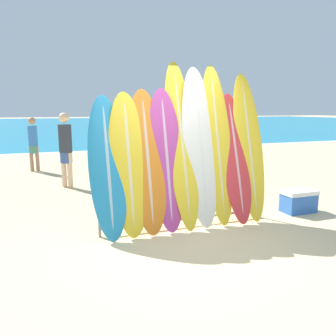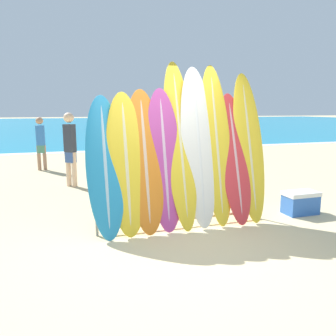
{
  "view_description": "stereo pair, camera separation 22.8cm",
  "coord_description": "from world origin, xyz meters",
  "px_view_note": "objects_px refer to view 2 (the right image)",
  "views": [
    {
      "loc": [
        -1.66,
        -3.82,
        1.81
      ],
      "look_at": [
        0.25,
        1.53,
        0.8
      ],
      "focal_mm": 35.0,
      "sensor_mm": 36.0,
      "label": 1
    },
    {
      "loc": [
        -1.45,
        -3.89,
        1.81
      ],
      "look_at": [
        0.25,
        1.53,
        0.8
      ],
      "focal_mm": 35.0,
      "sensor_mm": 36.0,
      "label": 2
    }
  ],
  "objects_px": {
    "surfboard_slot_1": "(126,163)",
    "surfboard_slot_3": "(165,159)",
    "surfboard_slot_2": "(145,161)",
    "surfboard_slot_4": "(180,144)",
    "surfboard_slot_8": "(249,147)",
    "surfboard_slot_5": "(199,146)",
    "person_mid_beach": "(70,147)",
    "surfboard_slot_7": "(235,158)",
    "person_near_water": "(41,142)",
    "surfboard_slot_6": "(216,145)",
    "cooler_box": "(300,202)",
    "surfboard_rack": "(183,200)",
    "surfboard_slot_0": "(105,166)"
  },
  "relations": [
    {
      "from": "surfboard_slot_2",
      "to": "surfboard_slot_4",
      "type": "relative_size",
      "value": 0.83
    },
    {
      "from": "surfboard_slot_7",
      "to": "person_near_water",
      "type": "xyz_separation_m",
      "value": [
        -3.31,
        5.8,
        -0.18
      ]
    },
    {
      "from": "surfboard_rack",
      "to": "surfboard_slot_2",
      "type": "relative_size",
      "value": 1.27
    },
    {
      "from": "surfboard_slot_3",
      "to": "cooler_box",
      "type": "xyz_separation_m",
      "value": [
        2.48,
        -0.07,
        -0.87
      ]
    },
    {
      "from": "surfboard_slot_1",
      "to": "person_near_water",
      "type": "height_order",
      "value": "surfboard_slot_1"
    },
    {
      "from": "surfboard_rack",
      "to": "surfboard_slot_3",
      "type": "bearing_deg",
      "value": 169.92
    },
    {
      "from": "surfboard_slot_6",
      "to": "person_mid_beach",
      "type": "distance_m",
      "value": 3.95
    },
    {
      "from": "surfboard_slot_4",
      "to": "surfboard_slot_6",
      "type": "distance_m",
      "value": 0.61
    },
    {
      "from": "surfboard_slot_3",
      "to": "person_mid_beach",
      "type": "bearing_deg",
      "value": 111.67
    },
    {
      "from": "surfboard_slot_2",
      "to": "cooler_box",
      "type": "relative_size",
      "value": 3.57
    },
    {
      "from": "surfboard_slot_2",
      "to": "person_near_water",
      "type": "xyz_separation_m",
      "value": [
        -1.82,
        5.8,
        -0.19
      ]
    },
    {
      "from": "surfboard_slot_1",
      "to": "person_near_water",
      "type": "bearing_deg",
      "value": 104.83
    },
    {
      "from": "person_near_water",
      "to": "surfboard_slot_0",
      "type": "bearing_deg",
      "value": -69.74
    },
    {
      "from": "surfboard_slot_6",
      "to": "surfboard_slot_2",
      "type": "bearing_deg",
      "value": -177.83
    },
    {
      "from": "surfboard_slot_2",
      "to": "surfboard_slot_8",
      "type": "height_order",
      "value": "surfboard_slot_8"
    },
    {
      "from": "surfboard_slot_7",
      "to": "cooler_box",
      "type": "distance_m",
      "value": 1.54
    },
    {
      "from": "surfboard_slot_5",
      "to": "surfboard_slot_1",
      "type": "bearing_deg",
      "value": -177.57
    },
    {
      "from": "surfboard_slot_6",
      "to": "surfboard_slot_3",
      "type": "bearing_deg",
      "value": -177.15
    },
    {
      "from": "surfboard_slot_3",
      "to": "surfboard_slot_6",
      "type": "xyz_separation_m",
      "value": [
        0.88,
        0.04,
        0.19
      ]
    },
    {
      "from": "surfboard_slot_2",
      "to": "person_mid_beach",
      "type": "xyz_separation_m",
      "value": [
        -1.02,
        3.32,
        -0.11
      ]
    },
    {
      "from": "surfboard_slot_7",
      "to": "person_mid_beach",
      "type": "relative_size",
      "value": 1.2
    },
    {
      "from": "surfboard_slot_1",
      "to": "surfboard_slot_6",
      "type": "distance_m",
      "value": 1.48
    },
    {
      "from": "surfboard_slot_4",
      "to": "cooler_box",
      "type": "bearing_deg",
      "value": -3.67
    },
    {
      "from": "surfboard_slot_1",
      "to": "cooler_box",
      "type": "relative_size",
      "value": 3.5
    },
    {
      "from": "surfboard_slot_2",
      "to": "surfboard_slot_6",
      "type": "bearing_deg",
      "value": 2.17
    },
    {
      "from": "surfboard_slot_5",
      "to": "person_mid_beach",
      "type": "bearing_deg",
      "value": 119.86
    },
    {
      "from": "surfboard_slot_4",
      "to": "surfboard_slot_3",
      "type": "bearing_deg",
      "value": -164.88
    },
    {
      "from": "surfboard_slot_6",
      "to": "person_mid_beach",
      "type": "bearing_deg",
      "value": 123.85
    },
    {
      "from": "surfboard_slot_0",
      "to": "surfboard_slot_3",
      "type": "xyz_separation_m",
      "value": [
        0.89,
        0.01,
        0.05
      ]
    },
    {
      "from": "surfboard_slot_6",
      "to": "surfboard_slot_5",
      "type": "bearing_deg",
      "value": -178.44
    },
    {
      "from": "surfboard_slot_4",
      "to": "person_near_water",
      "type": "relative_size",
      "value": 1.62
    },
    {
      "from": "surfboard_slot_8",
      "to": "person_mid_beach",
      "type": "height_order",
      "value": "surfboard_slot_8"
    },
    {
      "from": "surfboard_slot_5",
      "to": "surfboard_slot_7",
      "type": "bearing_deg",
      "value": -3.42
    },
    {
      "from": "surfboard_slot_2",
      "to": "person_mid_beach",
      "type": "distance_m",
      "value": 3.47
    },
    {
      "from": "surfboard_slot_1",
      "to": "cooler_box",
      "type": "distance_m",
      "value": 3.18
    },
    {
      "from": "surfboard_slot_5",
      "to": "surfboard_slot_4",
      "type": "bearing_deg",
      "value": 172.52
    },
    {
      "from": "surfboard_slot_5",
      "to": "cooler_box",
      "type": "height_order",
      "value": "surfboard_slot_5"
    },
    {
      "from": "surfboard_slot_7",
      "to": "person_near_water",
      "type": "bearing_deg",
      "value": 119.75
    },
    {
      "from": "surfboard_slot_1",
      "to": "surfboard_slot_3",
      "type": "relative_size",
      "value": 0.97
    },
    {
      "from": "surfboard_slot_6",
      "to": "surfboard_slot_8",
      "type": "xyz_separation_m",
      "value": [
        0.59,
        -0.0,
        -0.05
      ]
    },
    {
      "from": "surfboard_slot_1",
      "to": "surfboard_slot_8",
      "type": "relative_size",
      "value": 0.86
    },
    {
      "from": "surfboard_slot_1",
      "to": "surfboard_slot_4",
      "type": "distance_m",
      "value": 0.9
    },
    {
      "from": "person_mid_beach",
      "to": "cooler_box",
      "type": "height_order",
      "value": "person_mid_beach"
    },
    {
      "from": "surfboard_slot_8",
      "to": "cooler_box",
      "type": "bearing_deg",
      "value": -6.15
    },
    {
      "from": "surfboard_rack",
      "to": "person_mid_beach",
      "type": "distance_m",
      "value": 3.77
    },
    {
      "from": "surfboard_slot_2",
      "to": "person_near_water",
      "type": "bearing_deg",
      "value": 107.47
    },
    {
      "from": "surfboard_slot_2",
      "to": "surfboard_slot_7",
      "type": "distance_m",
      "value": 1.49
    },
    {
      "from": "surfboard_slot_1",
      "to": "person_mid_beach",
      "type": "distance_m",
      "value": 3.41
    },
    {
      "from": "surfboard_rack",
      "to": "surfboard_slot_0",
      "type": "xyz_separation_m",
      "value": [
        -1.18,
        0.04,
        0.59
      ]
    },
    {
      "from": "surfboard_slot_3",
      "to": "surfboard_slot_6",
      "type": "bearing_deg",
      "value": 2.85
    }
  ]
}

